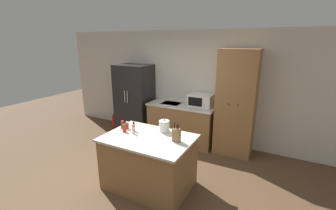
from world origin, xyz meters
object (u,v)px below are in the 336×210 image
at_px(knife_block, 176,135).
at_px(spice_bottle_tall_dark, 127,125).
at_px(fire_extinguisher, 115,122).
at_px(spice_bottle_pale_salt, 124,128).
at_px(refrigerator, 135,99).
at_px(pantry_cabinet, 236,103).
at_px(microwave, 201,100).
at_px(kettle, 164,126).
at_px(spice_bottle_amber_oil, 123,125).
at_px(spice_bottle_green_herb, 134,127).
at_px(spice_bottle_short_red, 133,130).

height_order(knife_block, spice_bottle_tall_dark, knife_block).
bearing_deg(fire_extinguisher, knife_block, -31.47).
xyz_separation_m(spice_bottle_tall_dark, spice_bottle_pale_salt, (0.05, -0.14, 0.00)).
height_order(refrigerator, pantry_cabinet, pantry_cabinet).
bearing_deg(spice_bottle_tall_dark, microwave, 68.99).
bearing_deg(spice_bottle_tall_dark, knife_block, -4.25).
bearing_deg(fire_extinguisher, kettle, -30.75).
height_order(microwave, spice_bottle_amber_oil, microwave).
bearing_deg(pantry_cabinet, spice_bottle_green_herb, -126.82).
relative_size(spice_bottle_tall_dark, fire_extinguisher, 0.27).
height_order(microwave, spice_bottle_green_herb, microwave).
relative_size(pantry_cabinet, spice_bottle_pale_salt, 16.77).
bearing_deg(spice_bottle_green_herb, refrigerator, 125.63).
relative_size(pantry_cabinet, microwave, 4.12).
xyz_separation_m(spice_bottle_tall_dark, spice_bottle_amber_oil, (-0.07, -0.04, 0.01)).
xyz_separation_m(spice_bottle_pale_salt, kettle, (0.59, 0.32, 0.04)).
distance_m(refrigerator, knife_block, 2.72).
bearing_deg(kettle, spice_bottle_short_red, -142.42).
height_order(microwave, spice_bottle_pale_salt, microwave).
bearing_deg(pantry_cabinet, fire_extinguisher, -176.65).
bearing_deg(kettle, spice_bottle_amber_oil, -162.92).
xyz_separation_m(knife_block, spice_bottle_amber_oil, (-1.06, 0.04, -0.04)).
distance_m(spice_bottle_tall_dark, spice_bottle_amber_oil, 0.08).
relative_size(spice_bottle_short_red, kettle, 0.68).
xyz_separation_m(spice_bottle_amber_oil, spice_bottle_green_herb, (0.23, 0.01, 0.01)).
height_order(spice_bottle_short_red, fire_extinguisher, spice_bottle_short_red).
bearing_deg(pantry_cabinet, refrigerator, -179.08).
height_order(spice_bottle_pale_salt, fire_extinguisher, spice_bottle_pale_salt).
distance_m(kettle, fire_extinguisher, 2.80).
xyz_separation_m(pantry_cabinet, spice_bottle_short_red, (-1.26, -1.87, -0.15)).
xyz_separation_m(knife_block, spice_bottle_green_herb, (-0.82, 0.04, -0.03)).
xyz_separation_m(refrigerator, knife_block, (2.06, -1.77, 0.10)).
bearing_deg(kettle, fire_extinguisher, 149.25).
distance_m(spice_bottle_green_herb, fire_extinguisher, 2.54).
bearing_deg(microwave, refrigerator, -176.45).
bearing_deg(spice_bottle_amber_oil, knife_block, -2.00).
relative_size(spice_bottle_green_herb, fire_extinguisher, 0.35).
height_order(spice_bottle_amber_oil, fire_extinguisher, spice_bottle_amber_oil).
xyz_separation_m(refrigerator, fire_extinguisher, (-0.60, -0.14, -0.69)).
distance_m(spice_bottle_amber_oil, spice_bottle_green_herb, 0.24).
relative_size(spice_bottle_pale_salt, fire_extinguisher, 0.29).
xyz_separation_m(spice_bottle_amber_oil, kettle, (0.71, 0.22, 0.03)).
relative_size(pantry_cabinet, spice_bottle_green_herb, 13.66).
distance_m(spice_bottle_short_red, kettle, 0.51).
distance_m(microwave, knife_block, 1.91).
relative_size(refrigerator, kettle, 8.20).
height_order(spice_bottle_tall_dark, fire_extinguisher, spice_bottle_tall_dark).
distance_m(refrigerator, microwave, 1.78).
distance_m(knife_block, spice_bottle_amber_oil, 1.06).
distance_m(microwave, kettle, 1.63).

